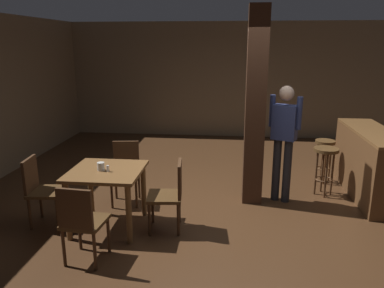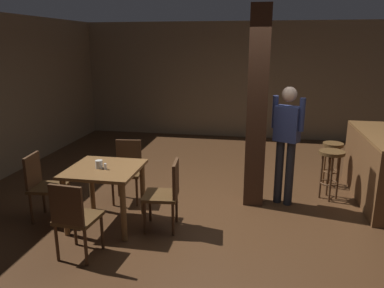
% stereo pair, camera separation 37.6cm
% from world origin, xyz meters
% --- Properties ---
extents(ground_plane, '(10.80, 10.80, 0.00)m').
position_xyz_m(ground_plane, '(0.00, 0.00, 0.00)').
color(ground_plane, '#422816').
extents(wall_back, '(8.00, 0.10, 2.80)m').
position_xyz_m(wall_back, '(0.00, 4.50, 1.40)').
color(wall_back, '#756047').
rests_on(wall_back, ground_plane).
extents(pillar, '(0.28, 0.28, 2.80)m').
position_xyz_m(pillar, '(0.38, 0.43, 1.40)').
color(pillar, '#382114').
rests_on(pillar, ground_plane).
extents(dining_table, '(0.89, 0.89, 0.78)m').
position_xyz_m(dining_table, '(-1.48, -0.61, 0.63)').
color(dining_table, brown).
rests_on(dining_table, ground_plane).
extents(chair_south, '(0.46, 0.46, 0.89)m').
position_xyz_m(chair_south, '(-1.48, -1.45, 0.51)').
color(chair_south, '#4C3319').
rests_on(chair_south, ground_plane).
extents(chair_east, '(0.46, 0.46, 0.89)m').
position_xyz_m(chair_east, '(-0.68, -0.60, 0.51)').
color(chair_east, '#4C3319').
rests_on(chair_east, ground_plane).
extents(chair_west, '(0.46, 0.46, 0.89)m').
position_xyz_m(chair_west, '(-2.36, -0.63, 0.51)').
color(chair_west, '#4C3319').
rests_on(chair_west, ground_plane).
extents(chair_north, '(0.47, 0.47, 0.89)m').
position_xyz_m(chair_north, '(-1.48, 0.20, 0.51)').
color(chair_north, '#4C3319').
rests_on(chair_north, ground_plane).
extents(napkin_cup, '(0.09, 0.09, 0.10)m').
position_xyz_m(napkin_cup, '(-1.54, -0.64, 0.83)').
color(napkin_cup, beige).
rests_on(napkin_cup, dining_table).
extents(salt_shaker, '(0.03, 0.03, 0.08)m').
position_xyz_m(salt_shaker, '(-1.44, -0.67, 0.81)').
color(salt_shaker, silver).
rests_on(salt_shaker, dining_table).
extents(standing_person, '(0.46, 0.32, 1.72)m').
position_xyz_m(standing_person, '(0.81, 0.48, 1.00)').
color(standing_person, navy).
rests_on(standing_person, ground_plane).
extents(bar_counter, '(0.56, 1.91, 1.03)m').
position_xyz_m(bar_counter, '(2.09, 0.84, 0.52)').
color(bar_counter, brown).
rests_on(bar_counter, ground_plane).
extents(bar_stool_near, '(0.37, 0.37, 0.75)m').
position_xyz_m(bar_stool_near, '(1.50, 0.77, 0.57)').
color(bar_stool_near, '#4C3319').
rests_on(bar_stool_near, ground_plane).
extents(bar_stool_mid, '(0.32, 0.32, 0.73)m').
position_xyz_m(bar_stool_mid, '(1.62, 1.34, 0.54)').
color(bar_stool_mid, '#4C3319').
rests_on(bar_stool_mid, ground_plane).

